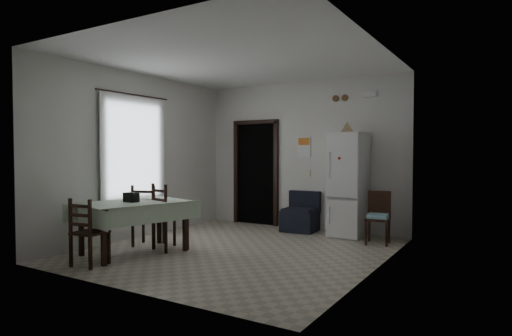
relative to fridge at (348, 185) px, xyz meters
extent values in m
plane|color=#B9AD97|center=(-1.06, -1.93, -0.93)|extent=(4.50, 4.50, 0.00)
cube|color=black|center=(-2.11, 0.53, 0.12)|extent=(0.90, 0.45, 2.10)
cube|color=black|center=(-2.60, 0.29, 0.12)|extent=(0.08, 0.10, 2.18)
cube|color=black|center=(-1.62, 0.29, 0.12)|extent=(0.08, 0.10, 2.18)
cube|color=black|center=(-2.11, 0.29, 1.21)|extent=(1.06, 0.10, 0.08)
cube|color=silver|center=(-3.21, -2.13, 0.62)|extent=(0.10, 1.20, 1.60)
cube|color=beige|center=(-3.10, -2.13, 0.62)|extent=(0.02, 1.45, 1.85)
cylinder|color=black|center=(-3.09, -2.13, 1.57)|extent=(0.02, 1.60, 0.02)
cube|color=white|center=(-1.01, 0.31, 0.69)|extent=(0.28, 0.02, 0.40)
cube|color=orange|center=(-1.01, 0.30, 0.79)|extent=(0.24, 0.01, 0.14)
cube|color=beige|center=(-0.91, 0.31, 0.17)|extent=(0.08, 0.02, 0.12)
cylinder|color=#503620|center=(-0.36, 0.30, 1.59)|extent=(0.12, 0.03, 0.12)
cylinder|color=#503620|center=(-0.18, 0.30, 1.59)|extent=(0.12, 0.03, 0.12)
cube|color=white|center=(0.29, 0.28, 1.62)|extent=(0.25, 0.07, 0.09)
cone|color=tan|center=(-0.04, 0.02, 1.03)|extent=(0.26, 0.26, 0.20)
cube|color=black|center=(-2.31, -2.94, -0.09)|extent=(0.22, 0.14, 0.14)
camera|label=1|loc=(2.54, -7.37, 0.56)|focal=30.00mm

